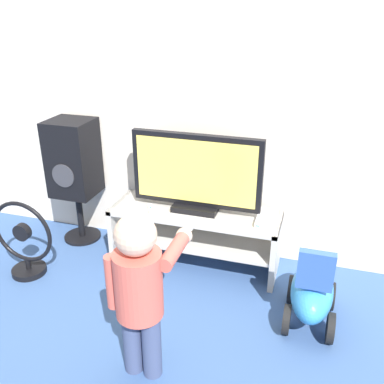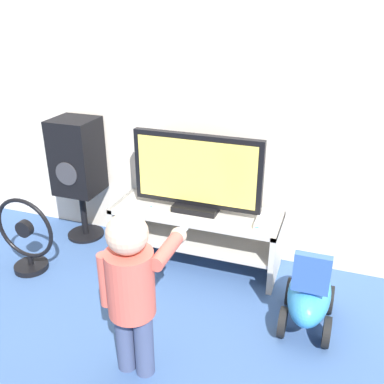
% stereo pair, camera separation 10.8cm
% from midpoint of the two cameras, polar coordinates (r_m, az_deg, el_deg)
% --- Properties ---
extents(ground_plane, '(16.00, 16.00, 0.00)m').
position_cam_midpoint_polar(ground_plane, '(3.03, -1.72, -11.35)').
color(ground_plane, '#38568C').
extents(wall_back, '(10.00, 0.06, 2.60)m').
position_cam_midpoint_polar(wall_back, '(2.96, 1.06, 15.22)').
color(wall_back, silver).
rests_on(wall_back, ground_plane).
extents(tv_stand, '(1.18, 0.40, 0.43)m').
position_cam_midpoint_polar(tv_stand, '(3.04, -0.57, -4.85)').
color(tv_stand, beige).
rests_on(tv_stand, ground_plane).
extents(television, '(0.90, 0.20, 0.54)m').
position_cam_midpoint_polar(television, '(2.88, -0.49, 2.40)').
color(television, black).
rests_on(television, tv_stand).
extents(game_console, '(0.04, 0.16, 0.04)m').
position_cam_midpoint_polar(game_console, '(2.82, 7.92, -3.80)').
color(game_console, white).
rests_on(game_console, tv_stand).
extents(remote_primary, '(0.09, 0.13, 0.03)m').
position_cam_midpoint_polar(remote_primary, '(2.99, -6.58, -2.27)').
color(remote_primary, white).
rests_on(remote_primary, tv_stand).
extents(child, '(0.35, 0.51, 0.91)m').
position_cam_midpoint_polar(child, '(2.09, -8.45, -12.12)').
color(child, '#3F4C72').
rests_on(child, ground_plane).
extents(speaker_tower, '(0.32, 0.31, 0.97)m').
position_cam_midpoint_polar(speaker_tower, '(3.35, -16.39, 3.95)').
color(speaker_tower, black).
rests_on(speaker_tower, ground_plane).
extents(floor_fan, '(0.46, 0.24, 0.56)m').
position_cam_midpoint_polar(floor_fan, '(3.18, -22.39, -6.23)').
color(floor_fan, black).
rests_on(floor_fan, ground_plane).
extents(ride_on_toy, '(0.28, 0.54, 0.56)m').
position_cam_midpoint_polar(ride_on_toy, '(2.64, 14.55, -12.72)').
color(ride_on_toy, '#338CD1').
rests_on(ride_on_toy, ground_plane).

